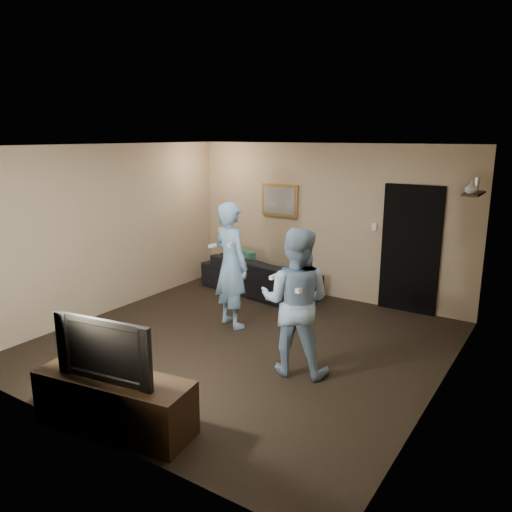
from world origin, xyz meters
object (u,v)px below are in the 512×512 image
Objects in this scene: sofa at (260,275)px; wii_player_left at (231,265)px; television at (110,347)px; wii_player_right at (295,302)px; tv_console at (115,403)px.

sofa is 1.72m from wii_player_left.
television is 0.61× the size of wii_player_right.
sofa is 3.11m from wii_player_right.
wii_player_left is at bearing 117.28° from sofa.
sofa is 1.19× the size of wii_player_left.
television is (1.11, -4.29, 0.51)m from sofa.
sofa is at bearing 95.65° from tv_console.
wii_player_right is at bearing 57.22° from television.
wii_player_right is (0.87, 1.96, 0.03)m from television.
tv_console is 0.58m from television.
tv_console is 0.86× the size of wii_player_left.
sofa reaches higher than tv_console.
wii_player_left reaches higher than wii_player_right.
tv_console is at bearing -113.89° from wii_player_right.
wii_player_right reaches higher than sofa.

